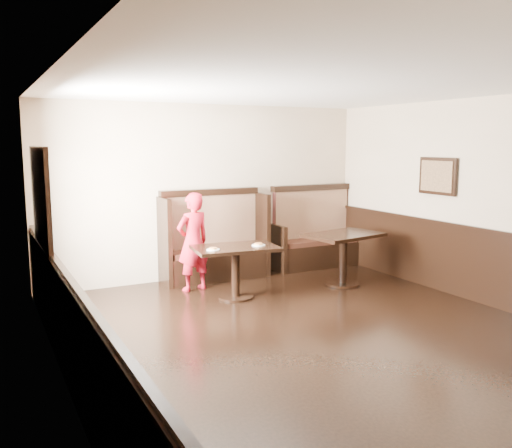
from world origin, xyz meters
TOP-DOWN VIEW (x-y plane):
  - ground at (0.00, 0.00)m, footprint 7.00×7.00m
  - room_shell at (-0.30, 0.28)m, footprint 7.00×7.00m
  - booth_main at (0.00, 3.30)m, footprint 1.75×0.72m
  - booth_neighbor at (1.95, 3.29)m, footprint 1.65×0.72m
  - table_main at (-0.17, 2.10)m, footprint 1.25×0.87m
  - table_neighbor at (1.63, 2.01)m, footprint 1.27×0.95m
  - child at (-0.55, 2.78)m, footprint 0.60×0.46m
  - pizza_plate_left at (-0.55, 2.01)m, footprint 0.18×0.18m
  - pizza_plate_right at (0.15, 2.01)m, footprint 0.19×0.19m

SIDE VIEW (x-z plane):
  - ground at x=0.00m, z-range 0.00..0.00m
  - booth_neighbor at x=1.95m, z-range -0.24..1.21m
  - booth_main at x=0.00m, z-range -0.20..1.25m
  - table_main at x=-0.17m, z-range 0.20..0.94m
  - table_neighbor at x=1.63m, z-range 0.20..1.00m
  - room_shell at x=-0.30m, z-range -2.83..4.17m
  - child at x=-0.55m, z-range 0.00..1.47m
  - pizza_plate_left at x=-0.55m, z-range 0.74..0.77m
  - pizza_plate_right at x=0.15m, z-range 0.74..0.78m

